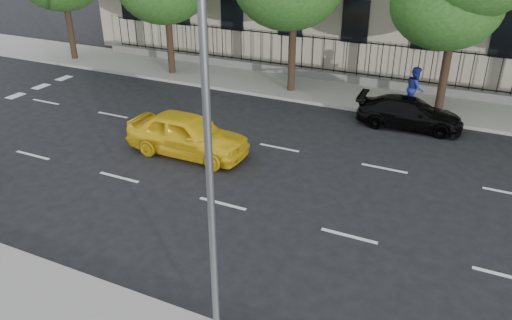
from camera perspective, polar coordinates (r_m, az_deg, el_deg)
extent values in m
plane|color=black|center=(13.72, -8.92, -9.91)|extent=(120.00, 120.00, 0.00)
cube|color=gray|center=(25.18, 8.94, 7.67)|extent=(60.00, 4.00, 0.15)
cube|color=slate|center=(26.66, 10.08, 9.27)|extent=(30.00, 0.50, 0.40)
cube|color=black|center=(26.57, 10.13, 9.89)|extent=(28.80, 0.05, 0.05)
cube|color=black|center=(26.17, 10.41, 13.24)|extent=(28.80, 0.05, 0.05)
cylinder|color=slate|center=(8.73, -5.38, -0.37)|extent=(0.14, 0.14, 8.00)
cylinder|color=#382619|center=(32.24, -20.41, 13.57)|extent=(0.36, 0.36, 3.15)
cylinder|color=#382619|center=(27.82, -9.76, 12.78)|extent=(0.36, 0.36, 2.97)
cylinder|color=#382619|center=(24.56, 4.12, 11.69)|extent=(0.36, 0.36, 3.32)
cylinder|color=#382619|center=(23.11, 20.66, 8.78)|extent=(0.36, 0.36, 3.08)
ellipsoid|color=#1C4D19|center=(22.80, 20.95, 16.29)|extent=(4.56, 4.56, 3.74)
imported|color=yellow|center=(18.42, -7.84, 2.93)|extent=(4.60, 1.87, 1.57)
imported|color=black|center=(21.63, 17.15, 5.15)|extent=(4.36, 1.92, 1.24)
imported|color=navy|center=(23.25, 17.70, 7.82)|extent=(0.91, 1.06, 1.91)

